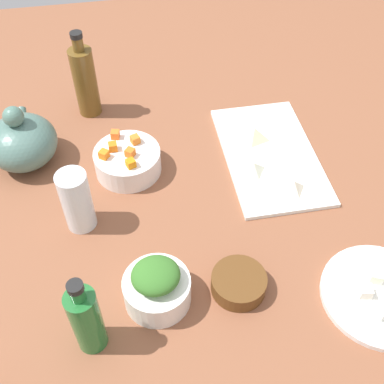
{
  "coord_description": "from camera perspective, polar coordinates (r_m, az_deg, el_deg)",
  "views": [
    {
      "loc": [
        -64.75,
        11.68,
        81.76
      ],
      "look_at": [
        0.0,
        0.0,
        8.0
      ],
      "focal_mm": 45.28,
      "sensor_mm": 36.0,
      "label": 1
    }
  ],
  "objects": [
    {
      "name": "bottle_2",
      "position": [
        1.23,
        -12.49,
        12.71
      ],
      "size": [
        5.68,
        5.68,
        22.14
      ],
      "color": "brown",
      "rests_on": "tabletop"
    },
    {
      "name": "bottle_0",
      "position": [
        0.81,
        -12.35,
        -14.43
      ],
      "size": [
        5.07,
        5.07,
        18.22
      ],
      "color": "#236C2F",
      "rests_on": "tabletop"
    },
    {
      "name": "bowl_small_side",
      "position": [
        0.9,
        5.52,
        -10.63
      ],
      "size": [
        10.18,
        10.18,
        3.56
      ],
      "primitive_type": "cylinder",
      "color": "brown",
      "rests_on": "tabletop"
    },
    {
      "name": "carrot_cube_1",
      "position": [
        1.03,
        -7.23,
        3.37
      ],
      "size": [
        2.32,
        2.32,
        1.8
      ],
      "primitive_type": "cube",
      "rotation": [
        0.0,
        0.0,
        1.93
      ],
      "color": "orange",
      "rests_on": "bowl_carrots"
    },
    {
      "name": "dumpling_2",
      "position": [
        1.06,
        11.85,
        0.81
      ],
      "size": [
        5.14,
        4.67,
        2.39
      ],
      "primitive_type": "pyramid",
      "rotation": [
        0.0,
        0.0,
        0.15
      ],
      "color": "beige",
      "rests_on": "cutting_board"
    },
    {
      "name": "bowl_carrots",
      "position": [
        1.09,
        -7.57,
        3.63
      ],
      "size": [
        14.8,
        14.8,
        5.53
      ],
      "primitive_type": "cylinder",
      "color": "white",
      "rests_on": "tabletop"
    },
    {
      "name": "carrot_cube_4",
      "position": [
        1.06,
        -10.33,
        4.39
      ],
      "size": [
        2.52,
        2.52,
        1.8
      ],
      "primitive_type": "cube",
      "rotation": [
        0.0,
        0.0,
        0.93
      ],
      "color": "orange",
      "rests_on": "bowl_carrots"
    },
    {
      "name": "teapot",
      "position": [
        1.15,
        -19.39,
        5.66
      ],
      "size": [
        17.52,
        15.44,
        15.11
      ],
      "color": "#4E7168",
      "rests_on": "tabletop"
    },
    {
      "name": "chopped_greens_mound",
      "position": [
        0.84,
        -4.31,
        -9.78
      ],
      "size": [
        8.42,
        8.89,
        4.03
      ],
      "primitive_type": "ellipsoid",
      "rotation": [
        0.0,
        0.0,
        1.62
      ],
      "color": "#387229",
      "rests_on": "bowl_greens"
    },
    {
      "name": "carrot_cube_0",
      "position": [
        1.11,
        -9.04,
        6.7
      ],
      "size": [
        2.16,
        2.16,
        1.8
      ],
      "primitive_type": "cube",
      "rotation": [
        0.0,
        0.0,
        2.92
      ],
      "color": "orange",
      "rests_on": "bowl_carrots"
    },
    {
      "name": "bowl_greens",
      "position": [
        0.88,
        -4.12,
        -11.48
      ],
      "size": [
        12.08,
        12.08,
        5.85
      ],
      "primitive_type": "cylinder",
      "color": "white",
      "rests_on": "tabletop"
    },
    {
      "name": "plate_tofu",
      "position": [
        0.96,
        21.25,
        -11.27
      ],
      "size": [
        21.48,
        21.48,
        1.2
      ],
      "primitive_type": "cylinder",
      "color": "white",
      "rests_on": "tabletop"
    },
    {
      "name": "carrot_cube_5",
      "position": [
        1.09,
        -6.71,
        6.16
      ],
      "size": [
        2.32,
        2.32,
        1.8
      ],
      "primitive_type": "cube",
      "rotation": [
        0.0,
        0.0,
        0.37
      ],
      "color": "orange",
      "rests_on": "bowl_carrots"
    },
    {
      "name": "carrot_cube_3",
      "position": [
        1.08,
        -9.31,
        5.29
      ],
      "size": [
        1.92,
        1.92,
        1.8
      ],
      "primitive_type": "cube",
      "rotation": [
        0.0,
        0.0,
        1.64
      ],
      "color": "orange",
      "rests_on": "bowl_carrots"
    },
    {
      "name": "tofu_cube_1",
      "position": [
        0.94,
        19.72,
        -10.96
      ],
      "size": [
        2.56,
        2.56,
        2.2
      ],
      "primitive_type": "cube",
      "rotation": [
        0.0,
        0.0,
        2.96
      ],
      "color": "#F1E4CF",
      "rests_on": "plate_tofu"
    },
    {
      "name": "tabletop",
      "position": [
        1.04,
        0.0,
        -2.39
      ],
      "size": [
        190.0,
        190.0,
        3.0
      ],
      "primitive_type": "cube",
      "color": "brown",
      "rests_on": "ground"
    },
    {
      "name": "carrot_cube_2",
      "position": [
        1.06,
        -7.31,
        4.63
      ],
      "size": [
        2.53,
        2.53,
        1.8
      ],
      "primitive_type": "cube",
      "rotation": [
        0.0,
        0.0,
        0.9
      ],
      "color": "orange",
      "rests_on": "bowl_carrots"
    },
    {
      "name": "cutting_board",
      "position": [
        1.14,
        9.13,
        4.36
      ],
      "size": [
        35.48,
        20.76,
        1.0
      ],
      "primitive_type": "cube",
      "rotation": [
        0.0,
        0.0,
        0.0
      ],
      "color": "white",
      "rests_on": "tabletop"
    },
    {
      "name": "dumpling_1",
      "position": [
        1.09,
        7.21,
        2.98
      ],
      "size": [
        5.42,
        5.11,
        2.39
      ],
      "primitive_type": "pyramid",
      "rotation": [
        0.0,
        0.0,
        0.17
      ],
      "color": "beige",
      "rests_on": "cutting_board"
    },
    {
      "name": "drinking_glass_0",
      "position": [
        0.97,
        -13.43,
        -1.12
      ],
      "size": [
        6.05,
        6.05,
        13.94
      ],
      "primitive_type": "cylinder",
      "color": "white",
      "rests_on": "tabletop"
    },
    {
      "name": "tofu_cube_0",
      "position": [
        0.96,
        20.91,
        -9.27
      ],
      "size": [
        2.92,
        2.92,
        2.2
      ],
      "primitive_type": "cube",
      "rotation": [
        0.0,
        0.0,
        1.14
      ],
      "color": "#E8EECE",
      "rests_on": "plate_tofu"
    },
    {
      "name": "dumpling_0",
      "position": [
        1.16,
        7.35,
        6.88
      ],
      "size": [
        6.73,
        7.16,
        3.17
      ],
      "primitive_type": "pyramid",
      "rotation": [
        0.0,
        0.0,
        1.17
      ],
      "color": "beige",
      "rests_on": "cutting_board"
    }
  ]
}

